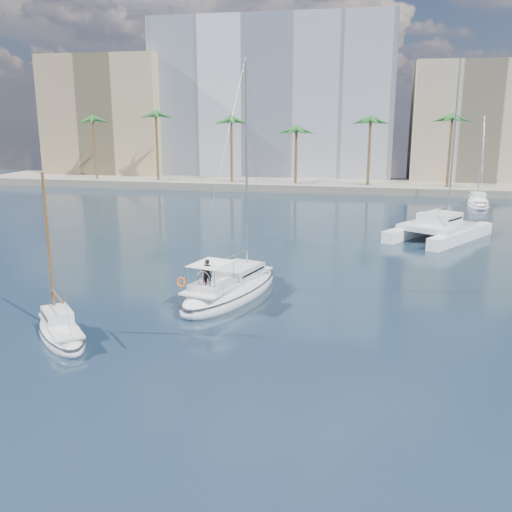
# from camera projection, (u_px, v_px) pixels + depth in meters

# --- Properties ---
(ground) EXTENTS (160.00, 160.00, 0.00)m
(ground) POSITION_uv_depth(u_px,v_px,m) (256.00, 312.00, 34.62)
(ground) COLOR black
(ground) RESTS_ON ground
(quay) EXTENTS (120.00, 14.00, 1.20)m
(quay) POSITION_uv_depth(u_px,v_px,m) (334.00, 185.00, 92.40)
(quay) COLOR gray
(quay) RESTS_ON ground
(building_modern) EXTENTS (42.00, 16.00, 28.00)m
(building_modern) POSITION_uv_depth(u_px,v_px,m) (275.00, 102.00, 103.00)
(building_modern) COLOR white
(building_modern) RESTS_ON ground
(building_tan_left) EXTENTS (22.00, 14.00, 22.00)m
(building_tan_left) POSITION_uv_depth(u_px,v_px,m) (112.00, 119.00, 105.97)
(building_tan_left) COLOR tan
(building_tan_left) RESTS_ON ground
(building_beige) EXTENTS (20.00, 14.00, 20.00)m
(building_beige) POSITION_uv_depth(u_px,v_px,m) (474.00, 125.00, 94.25)
(building_beige) COLOR tan
(building_beige) RESTS_ON ground
(palm_left) EXTENTS (3.60, 3.60, 12.30)m
(palm_left) POSITION_uv_depth(u_px,v_px,m) (125.00, 124.00, 93.14)
(palm_left) COLOR brown
(palm_left) RESTS_ON ground
(palm_centre) EXTENTS (3.60, 3.60, 12.30)m
(palm_centre) POSITION_uv_depth(u_px,v_px,m) (334.00, 124.00, 86.28)
(palm_centre) COLOR brown
(palm_centre) RESTS_ON ground
(main_sloop) EXTENTS (6.20, 11.39, 16.13)m
(main_sloop) POSITION_uv_depth(u_px,v_px,m) (231.00, 289.00, 37.43)
(main_sloop) COLOR white
(main_sloop) RESTS_ON ground
(small_sloop) EXTENTS (5.83, 6.14, 9.27)m
(small_sloop) POSITION_uv_depth(u_px,v_px,m) (61.00, 331.00, 30.46)
(small_sloop) COLOR white
(small_sloop) RESTS_ON ground
(catamaran) EXTENTS (10.91, 12.75, 16.77)m
(catamaran) POSITION_uv_depth(u_px,v_px,m) (438.00, 227.00, 55.03)
(catamaran) COLOR white
(catamaran) RESTS_ON ground
(seagull) EXTENTS (1.04, 0.45, 0.19)m
(seagull) POSITION_uv_depth(u_px,v_px,m) (231.00, 267.00, 41.38)
(seagull) COLOR silver
(seagull) RESTS_ON ground
(moored_yacht_a) EXTENTS (3.37, 9.52, 11.90)m
(moored_yacht_a) POSITION_uv_depth(u_px,v_px,m) (478.00, 206.00, 75.22)
(moored_yacht_a) COLOR white
(moored_yacht_a) RESTS_ON ground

